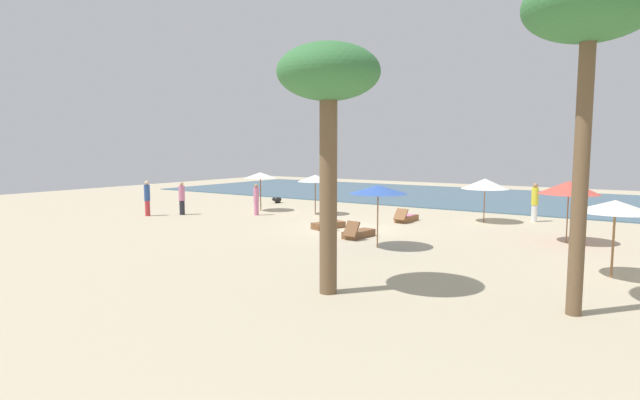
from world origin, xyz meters
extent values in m
plane|color=#BCAD8E|center=(0.00, 0.00, 0.00)|extent=(60.00, 60.00, 0.00)
cube|color=#3D6075|center=(0.00, 17.00, 0.03)|extent=(48.00, 16.00, 0.06)
cylinder|color=brown|center=(-7.37, 2.74, 1.06)|extent=(0.06, 0.06, 2.13)
cone|color=white|center=(-7.37, 2.74, 2.02)|extent=(1.87, 1.87, 0.33)
cylinder|color=olive|center=(3.01, -2.95, 1.10)|extent=(0.05, 0.05, 2.20)
cone|color=#3359B2|center=(3.01, -2.95, 2.10)|extent=(2.06, 2.06, 0.31)
cylinder|color=brown|center=(8.46, 1.86, 1.14)|extent=(0.05, 0.05, 2.29)
cone|color=#D84C3F|center=(8.46, 1.86, 2.09)|extent=(2.17, 2.17, 0.49)
cylinder|color=brown|center=(4.34, 5.50, 1.02)|extent=(0.05, 0.05, 2.04)
cone|color=white|center=(4.34, 5.50, 1.85)|extent=(2.22, 2.22, 0.49)
cylinder|color=brown|center=(-3.93, 3.20, 1.04)|extent=(0.05, 0.05, 2.08)
cone|color=white|center=(-3.93, 3.20, 1.94)|extent=(1.89, 1.89, 0.36)
cylinder|color=olive|center=(10.27, -3.05, 1.05)|extent=(0.06, 0.06, 2.10)
cone|color=silver|center=(10.27, -3.05, 1.98)|extent=(2.00, 2.00, 0.34)
cube|color=brown|center=(-0.81, -0.30, 0.14)|extent=(1.07, 1.61, 0.28)
cube|color=brown|center=(-0.58, -0.96, 0.43)|extent=(0.68, 0.60, 0.57)
cube|color=brown|center=(1.41, -1.49, 0.14)|extent=(0.76, 1.56, 0.28)
cube|color=brown|center=(1.49, -2.19, 0.44)|extent=(0.61, 0.45, 0.59)
cube|color=brown|center=(1.19, 3.59, 0.14)|extent=(0.62, 1.51, 0.28)
cube|color=brown|center=(1.20, 2.89, 0.42)|extent=(0.58, 0.50, 0.53)
cube|color=#D17299|center=(1.19, 3.59, 0.30)|extent=(0.52, 1.06, 0.03)
cylinder|color=#BF3338|center=(-10.89, -2.20, 0.40)|extent=(0.28, 0.28, 0.80)
cylinder|color=#2D4C8C|center=(-10.89, -2.20, 1.22)|extent=(0.34, 0.34, 0.83)
sphere|color=beige|center=(-10.89, -2.20, 1.74)|extent=(0.23, 0.23, 0.23)
cylinder|color=white|center=(6.33, 6.93, 0.41)|extent=(0.34, 0.34, 0.81)
cylinder|color=yellow|center=(6.33, 6.93, 1.24)|extent=(0.40, 0.40, 0.85)
sphere|color=#A37556|center=(6.33, 6.93, 1.76)|extent=(0.23, 0.23, 0.23)
cylinder|color=#26262D|center=(-9.74, -0.88, 0.38)|extent=(0.34, 0.34, 0.76)
cylinder|color=#D17299|center=(-9.74, -0.88, 1.15)|extent=(0.39, 0.39, 0.79)
sphere|color=tan|center=(-9.74, -0.88, 1.65)|extent=(0.21, 0.21, 0.21)
cylinder|color=#D17299|center=(-6.34, 1.20, 0.36)|extent=(0.35, 0.35, 0.72)
cylinder|color=#D17299|center=(-6.34, 1.20, 1.09)|extent=(0.41, 0.41, 0.75)
sphere|color=#A37556|center=(-6.34, 1.20, 1.55)|extent=(0.20, 0.20, 0.20)
cylinder|color=brown|center=(4.60, -8.61, 2.46)|extent=(0.43, 0.43, 4.92)
ellipsoid|color=#38753D|center=(4.60, -8.61, 5.35)|extent=(2.46, 2.46, 1.35)
cylinder|color=brown|center=(9.85, -7.01, 2.98)|extent=(0.32, 0.32, 5.96)
ellipsoid|color=#38753D|center=(9.85, -7.01, 6.42)|extent=(2.64, 2.64, 1.45)
cube|color=black|center=(-9.13, 6.46, 0.02)|extent=(0.31, 0.48, 0.04)
ellipsoid|color=black|center=(-9.13, 6.46, 0.20)|extent=(0.46, 0.80, 0.34)
sphere|color=black|center=(-9.19, 6.13, 0.27)|extent=(0.24, 0.24, 0.24)
camera|label=1|loc=(11.20, -18.72, 3.57)|focal=28.18mm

